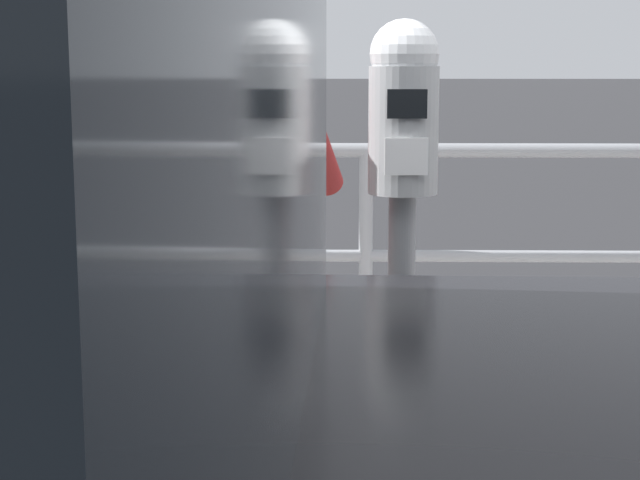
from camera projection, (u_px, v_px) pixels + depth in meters
name	position (u px, v px, depth m)	size (l,w,h in m)	color
parking_meter	(403.00, 181.00, 2.64)	(0.18, 0.18, 1.48)	slate
pedestrian_at_meter	(197.00, 241.00, 2.82)	(0.69, 0.51, 1.59)	brown
background_railing	(366.00, 214.00, 4.44)	(24.06, 0.06, 1.03)	gray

